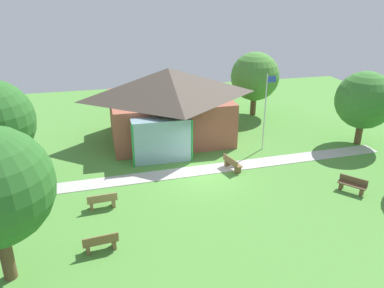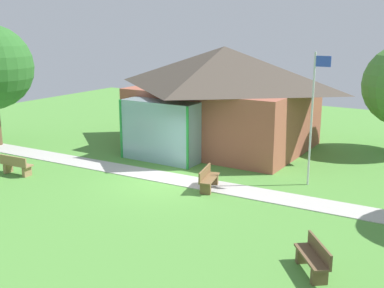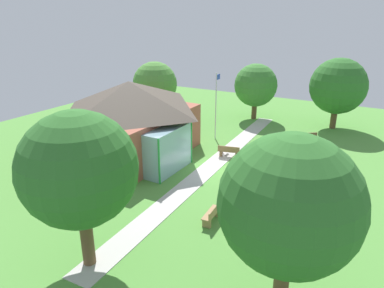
% 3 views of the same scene
% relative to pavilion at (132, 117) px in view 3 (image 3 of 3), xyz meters
% --- Properties ---
extents(ground_plane, '(44.00, 44.00, 0.00)m').
position_rel_pavilion_xyz_m(ground_plane, '(0.93, -6.34, -2.68)').
color(ground_plane, '#54933D').
extents(pavilion, '(9.23, 8.31, 5.14)m').
position_rel_pavilion_xyz_m(pavilion, '(0.00, 0.00, 0.00)').
color(pavilion, '#A35642').
rests_on(pavilion, ground_plane).
extents(footpath, '(24.58, 2.27, 0.03)m').
position_rel_pavilion_xyz_m(footpath, '(0.93, -5.79, -2.66)').
color(footpath, '#BCB7B2').
rests_on(footpath, ground_plane).
extents(flagpole, '(0.64, 0.08, 5.21)m').
position_rel_pavilion_xyz_m(flagpole, '(5.87, -3.56, 0.21)').
color(flagpole, silver).
rests_on(flagpole, ground_plane).
extents(bench_mid_left, '(1.53, 0.55, 0.84)m').
position_rel_pavilion_xyz_m(bench_mid_left, '(-5.10, -8.77, -2.28)').
color(bench_mid_left, '#9E7A51').
rests_on(bench_mid_left, ground_plane).
extents(bench_lawn_far_right, '(1.28, 1.45, 0.84)m').
position_rel_pavilion_xyz_m(bench_lawn_far_right, '(8.20, -10.28, -2.28)').
color(bench_lawn_far_right, brown).
rests_on(bench_lawn_far_right, ground_plane).
extents(bench_rear_near_path, '(0.80, 1.56, 0.84)m').
position_rel_pavilion_xyz_m(bench_rear_near_path, '(2.74, -6.13, -2.28)').
color(bench_rear_near_path, brown).
rests_on(bench_rear_near_path, ground_plane).
extents(bench_front_left, '(1.54, 0.61, 0.84)m').
position_rel_pavilion_xyz_m(bench_front_left, '(-5.27, -12.27, -2.28)').
color(bench_front_left, brown).
rests_on(bench_front_left, ground_plane).
extents(tree_behind_pavilion_right, '(4.04, 4.04, 5.37)m').
position_rel_pavilion_xyz_m(tree_behind_pavilion_right, '(8.05, 3.73, 0.65)').
color(tree_behind_pavilion_right, brown).
rests_on(tree_behind_pavilion_right, ground_plane).
extents(tree_far_east, '(4.68, 4.68, 6.01)m').
position_rel_pavilion_xyz_m(tree_far_east, '(13.44, -11.22, 0.98)').
color(tree_far_east, brown).
rests_on(tree_far_east, ground_plane).
extents(tree_east_hedge, '(3.93, 3.93, 5.16)m').
position_rel_pavilion_xyz_m(tree_east_hedge, '(12.82, -4.21, 0.50)').
color(tree_east_hedge, brown).
rests_on(tree_east_hedge, ground_plane).
extents(tree_lawn_corner, '(4.39, 4.39, 6.18)m').
position_rel_pavilion_xyz_m(tree_lawn_corner, '(-8.74, -13.10, 1.29)').
color(tree_lawn_corner, brown).
rests_on(tree_lawn_corner, ground_plane).
extents(tree_west_hedge, '(4.32, 4.32, 6.25)m').
position_rel_pavilion_xyz_m(tree_west_hedge, '(-10.20, -5.89, 1.39)').
color(tree_west_hedge, brown).
rests_on(tree_west_hedge, ground_plane).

